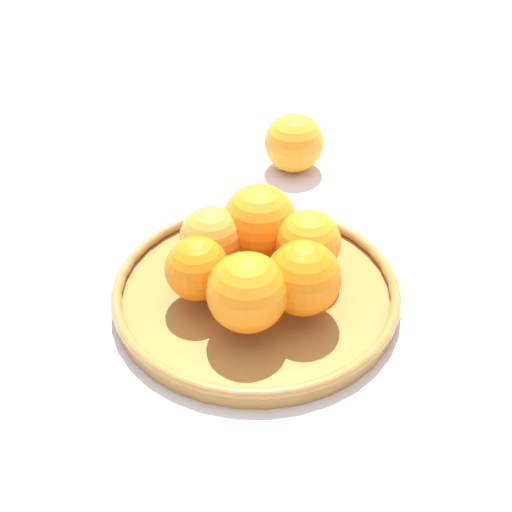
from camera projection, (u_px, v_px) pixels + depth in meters
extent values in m
plane|color=silver|center=(256.00, 300.00, 0.80)|extent=(4.00, 4.00, 0.00)
cylinder|color=#A57238|center=(256.00, 296.00, 0.80)|extent=(0.31, 0.31, 0.01)
torus|color=#A57238|center=(256.00, 287.00, 0.79)|extent=(0.32, 0.32, 0.01)
sphere|color=orange|center=(303.00, 278.00, 0.73)|extent=(0.08, 0.08, 0.08)
sphere|color=orange|center=(308.00, 242.00, 0.78)|extent=(0.07, 0.07, 0.07)
sphere|color=orange|center=(259.00, 220.00, 0.81)|extent=(0.08, 0.08, 0.08)
sphere|color=orange|center=(211.00, 237.00, 0.79)|extent=(0.07, 0.07, 0.07)
sphere|color=orange|center=(198.00, 271.00, 0.75)|extent=(0.07, 0.07, 0.07)
sphere|color=orange|center=(247.00, 292.00, 0.71)|extent=(0.08, 0.08, 0.08)
sphere|color=orange|center=(294.00, 143.00, 1.00)|extent=(0.08, 0.08, 0.08)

